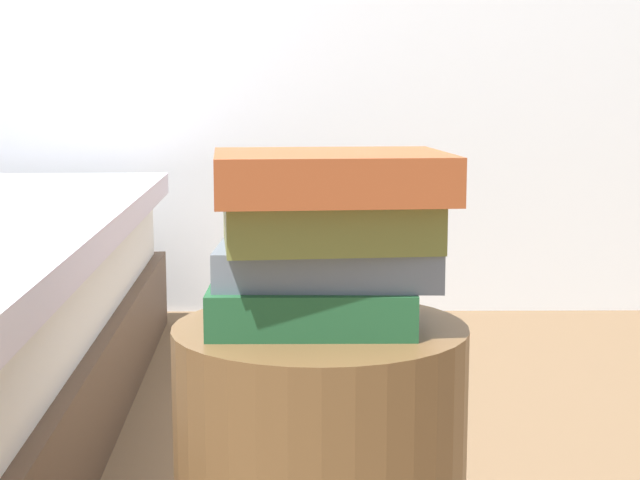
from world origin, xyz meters
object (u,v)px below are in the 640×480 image
at_px(book_forest, 311,303).
at_px(book_olive, 328,222).
at_px(book_rust, 331,176).
at_px(book_slate, 328,263).

height_order(book_forest, book_olive, book_olive).
bearing_deg(book_rust, book_forest, 135.39).
bearing_deg(book_slate, book_rust, -80.81).
distance_m(book_slate, book_rust, 0.10).
bearing_deg(book_olive, book_forest, 139.00).
relative_size(book_olive, book_rust, 0.91).
height_order(book_slate, book_rust, book_rust).
height_order(book_olive, book_rust, book_rust).
height_order(book_slate, book_olive, book_olive).
bearing_deg(book_olive, book_slate, 82.99).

